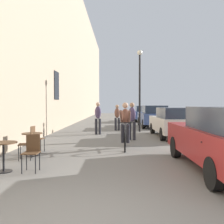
# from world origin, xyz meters

# --- Properties ---
(building_facade_left) EXTENTS (0.54, 68.00, 13.01)m
(building_facade_left) POSITION_xyz_m (-3.45, 14.00, 6.50)
(building_facade_left) COLOR tan
(building_facade_left) RESTS_ON ground_plane
(cafe_table_near) EXTENTS (0.64, 0.64, 0.72)m
(cafe_table_near) POSITION_xyz_m (-2.25, 2.84, 0.52)
(cafe_table_near) COLOR black
(cafe_table_near) RESTS_ON ground_plane
(cafe_chair_near_toward_street) EXTENTS (0.39, 0.39, 0.89)m
(cafe_chair_near_toward_street) POSITION_xyz_m (-1.59, 2.91, 0.52)
(cafe_chair_near_toward_street) COLOR black
(cafe_chair_near_toward_street) RESTS_ON ground_plane
(cafe_table_mid) EXTENTS (0.64, 0.64, 0.72)m
(cafe_table_mid) POSITION_xyz_m (-2.21, 4.73, 0.52)
(cafe_table_mid) COLOR black
(cafe_table_mid) RESTS_ON ground_plane
(cafe_chair_mid_toward_street) EXTENTS (0.46, 0.46, 0.89)m
(cafe_chair_mid_toward_street) POSITION_xyz_m (-2.14, 4.16, 0.52)
(cafe_chair_mid_toward_street) COLOR black
(cafe_chair_mid_toward_street) RESTS_ON ground_plane
(cafe_chair_mid_toward_wall) EXTENTS (0.41, 0.41, 0.89)m
(cafe_chair_mid_toward_wall) POSITION_xyz_m (-2.29, 5.31, 0.52)
(cafe_chair_mid_toward_wall) COLOR black
(cafe_chair_mid_toward_wall) RESTS_ON ground_plane
(cyclist_on_bicycle) EXTENTS (0.52, 1.76, 1.74)m
(cyclist_on_bicycle) POSITION_xyz_m (0.80, 6.04, 0.81)
(cyclist_on_bicycle) COLOR black
(cyclist_on_bicycle) RESTS_ON ground_plane
(pedestrian_near) EXTENTS (0.36, 0.27, 1.73)m
(pedestrian_near) POSITION_xyz_m (1.18, 8.23, 0.97)
(pedestrian_near) COLOR #26262D
(pedestrian_near) RESTS_ON ground_plane
(pedestrian_mid) EXTENTS (0.36, 0.27, 1.76)m
(pedestrian_mid) POSITION_xyz_m (-0.54, 10.33, 0.99)
(pedestrian_mid) COLOR #26262D
(pedestrian_mid) RESTS_ON ground_plane
(pedestrian_far) EXTENTS (0.36, 0.28, 1.63)m
(pedestrian_far) POSITION_xyz_m (0.51, 12.46, 0.92)
(pedestrian_far) COLOR #26262D
(pedestrian_far) RESTS_ON ground_plane
(street_lamp) EXTENTS (0.32, 0.32, 4.90)m
(street_lamp) POSITION_xyz_m (1.86, 11.77, 3.11)
(street_lamp) COLOR black
(street_lamp) RESTS_ON ground_plane
(parked_car_second) EXTENTS (1.83, 4.20, 1.48)m
(parked_car_second) POSITION_xyz_m (3.32, 9.34, 0.77)
(parked_car_second) COLOR beige
(parked_car_second) RESTS_ON ground_plane
(parked_car_third) EXTENTS (1.90, 4.42, 1.57)m
(parked_car_third) POSITION_xyz_m (3.12, 14.91, 0.81)
(parked_car_third) COLOR #384C84
(parked_car_third) RESTS_ON ground_plane
(parked_car_fourth) EXTENTS (1.86, 4.28, 1.51)m
(parked_car_fourth) POSITION_xyz_m (3.08, 20.93, 0.78)
(parked_car_fourth) COLOR #384C84
(parked_car_fourth) RESTS_ON ground_plane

